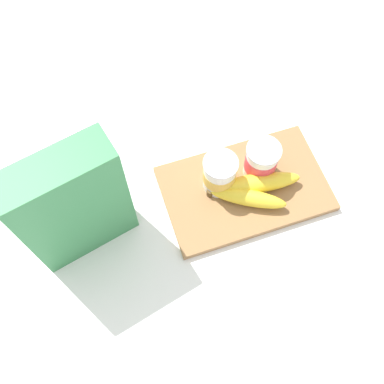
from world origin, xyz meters
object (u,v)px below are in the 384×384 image
at_px(cutting_board, 245,189).
at_px(cereal_box, 73,206).
at_px(yogurt_cup_front, 220,174).
at_px(yogurt_cup_back, 261,161).
at_px(banana_bunch, 252,189).

bearing_deg(cutting_board, cereal_box, 178.72).
height_order(cutting_board, yogurt_cup_front, yogurt_cup_front).
relative_size(cereal_box, yogurt_cup_back, 3.15).
distance_m(cereal_box, yogurt_cup_front, 0.28).
relative_size(cutting_board, yogurt_cup_front, 3.77).
height_order(yogurt_cup_front, yogurt_cup_back, yogurt_cup_front).
bearing_deg(yogurt_cup_back, cutting_board, -147.65).
distance_m(cutting_board, yogurt_cup_back, 0.07).
height_order(yogurt_cup_front, banana_bunch, yogurt_cup_front).
bearing_deg(yogurt_cup_front, cereal_box, -176.67).
distance_m(cutting_board, cereal_box, 0.35).
distance_m(cutting_board, yogurt_cup_front, 0.07).
relative_size(cereal_box, yogurt_cup_front, 3.11).
relative_size(yogurt_cup_front, yogurt_cup_back, 1.01).
height_order(cutting_board, banana_bunch, banana_bunch).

